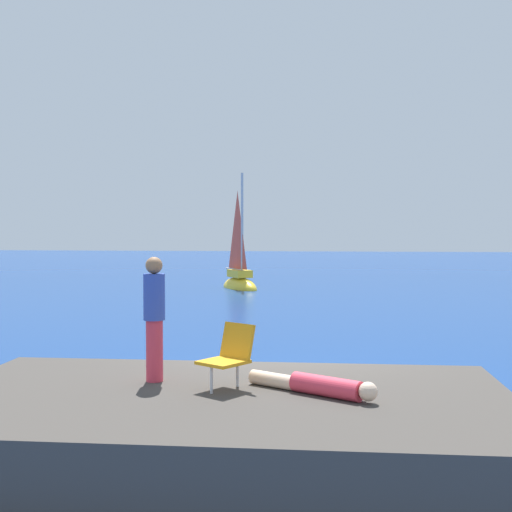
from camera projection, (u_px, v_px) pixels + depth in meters
ground_plane at (285, 397)px, 11.16m from camera, size 160.00×160.00×0.00m
shore_ledge at (223, 429)px, 7.95m from camera, size 7.06×4.10×0.86m
boulder_seaward at (109, 411)px, 10.30m from camera, size 0.97×1.01×0.54m
boulder_inland at (414, 423)px, 9.65m from camera, size 1.15×1.21×0.64m
sailboat_near at (240, 282)px, 32.23m from camera, size 2.65×3.34×6.17m
person_sunbather at (317, 385)px, 7.87m from camera, size 1.58×1.02×0.25m
person_standing at (154, 315)px, 8.56m from camera, size 0.28×0.28×1.62m
beach_chair at (230, 353)px, 8.16m from camera, size 0.73×0.76×0.80m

